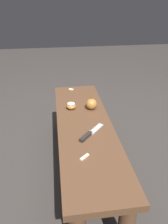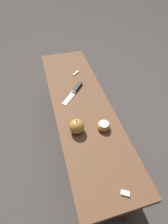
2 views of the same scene
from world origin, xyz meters
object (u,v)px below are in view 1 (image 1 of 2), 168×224
at_px(apple_whole, 91,104).
at_px(wooden_bench, 85,136).
at_px(knife, 89,134).
at_px(apple_cut, 71,106).

bearing_deg(apple_whole, wooden_bench, -21.03).
relative_size(knife, apple_cut, 2.75).
bearing_deg(knife, apple_whole, 29.77).
bearing_deg(apple_cut, wooden_bench, 16.75).
distance_m(wooden_bench, knife, 0.16).
bearing_deg(apple_whole, apple_cut, -98.90).
bearing_deg(wooden_bench, apple_cut, -163.25).
distance_m(knife, apple_cut, 0.35).
relative_size(wooden_bench, apple_cut, 18.37).
xyz_separation_m(knife, apple_whole, (-0.32, 0.07, 0.03)).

